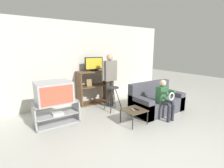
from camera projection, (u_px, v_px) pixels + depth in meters
ground_plane at (177, 158)px, 2.69m from camera, size 18.00×18.00×0.00m
wall_back at (85, 63)px, 5.35m from camera, size 6.40×0.06×2.60m
tv_stand at (56, 113)px, 3.92m from camera, size 1.02×0.52×0.53m
television_main at (54, 92)px, 3.80m from camera, size 0.78×0.66×0.50m
media_shelf at (93, 87)px, 5.34m from camera, size 1.04×0.47×1.08m
television_flat at (94, 64)px, 5.19m from camera, size 0.63×0.20×0.44m
folding_stool at (113, 92)px, 4.69m from camera, size 0.43×0.38×0.70m
snack_table at (134, 111)px, 3.88m from camera, size 0.51×0.51×0.35m
remote_control_black at (137, 109)px, 3.87m from camera, size 0.04×0.15×0.02m
remote_control_white at (132, 109)px, 3.86m from camera, size 0.06×0.15×0.02m
couch at (156, 102)px, 4.68m from camera, size 1.50×0.80×0.82m
person_standing_adult at (110, 75)px, 4.96m from camera, size 0.53×0.20×1.62m
person_seated_child at (164, 96)px, 4.11m from camera, size 0.33×0.43×1.01m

